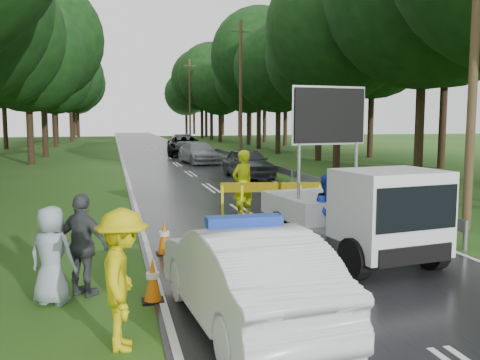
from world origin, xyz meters
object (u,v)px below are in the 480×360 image
object	(u,v)px
officer	(243,184)
queue_car_first	(248,163)
work_truck	(357,213)
civilian	(330,214)
police_sedan	(244,275)
queue_car_fourth	(183,142)
barrier	(271,193)
queue_car_second	(199,153)
queue_car_third	(184,146)

from	to	relation	value
officer	queue_car_first	distance (m)	11.07
work_truck	civilian	bearing A→B (deg)	116.72
police_sedan	queue_car_fourth	size ratio (longest dim) A/B	1.03
barrier	queue_car_second	world-z (taller)	queue_car_second
police_sedan	work_truck	size ratio (longest dim) A/B	0.94
police_sedan	civilian	world-z (taller)	civilian
work_truck	barrier	bearing A→B (deg)	91.03
civilian	queue_car_fourth	xyz separation A→B (m)	(1.87, 39.42, -0.17)
officer	queue_car_fourth	xyz separation A→B (m)	(2.76, 34.92, -0.30)
civilian	queue_car_second	xyz separation A→B (m)	(0.97, 24.21, -0.18)
barrier	queue_car_first	xyz separation A→B (m)	(2.30, 11.68, -0.15)
queue_car_first	queue_car_second	world-z (taller)	queue_car_first
civilian	officer	bearing A→B (deg)	79.62
police_sedan	queue_car_second	size ratio (longest dim) A/B	0.93
queue_car_first	queue_car_third	size ratio (longest dim) A/B	0.76
queue_car_fourth	queue_car_third	bearing A→B (deg)	-91.42
officer	civilian	world-z (taller)	officer
police_sedan	barrier	distance (m)	7.53
civilian	barrier	bearing A→B (deg)	73.24
officer	civilian	bearing A→B (deg)	74.26
work_truck	queue_car_second	size ratio (longest dim) A/B	1.00
work_truck	queue_car_first	size ratio (longest dim) A/B	1.10
queue_car_third	barrier	bearing A→B (deg)	-87.58
officer	queue_car_third	distance (m)	27.27
civilian	queue_car_fourth	bearing A→B (deg)	65.70
barrier	officer	world-z (taller)	officer
work_truck	queue_car_third	size ratio (longest dim) A/B	0.84
queue_car_second	work_truck	bearing A→B (deg)	-98.83
police_sedan	queue_car_fourth	bearing A→B (deg)	-101.83
work_truck	officer	world-z (taller)	work_truck
queue_car_fourth	queue_car_first	bearing A→B (deg)	-84.59
civilian	queue_car_third	world-z (taller)	civilian
queue_car_first	queue_car_fourth	size ratio (longest dim) A/B	1.00
police_sedan	queue_car_fourth	distance (m)	43.25
police_sedan	queue_car_second	xyz separation A→B (m)	(3.82, 27.79, -0.02)
officer	queue_car_fourth	bearing A→B (deg)	-121.46
police_sedan	queue_car_third	size ratio (longest dim) A/B	0.79
barrier	queue_car_fourth	bearing A→B (deg)	97.55
police_sedan	queue_car_third	world-z (taller)	queue_car_third
work_truck	queue_car_fourth	xyz separation A→B (m)	(1.48, 39.96, -0.27)
work_truck	barrier	size ratio (longest dim) A/B	1.71
barrier	queue_car_third	distance (m)	28.23
work_truck	officer	xyz separation A→B (m)	(-1.28, 5.04, 0.03)
work_truck	queue_car_first	bearing A→B (deg)	75.62
work_truck	queue_car_third	distance (m)	32.26
officer	police_sedan	bearing A→B (deg)	49.41
queue_car_second	queue_car_third	size ratio (longest dim) A/B	0.84
police_sedan	work_truck	bearing A→B (deg)	-142.43
police_sedan	queue_car_second	world-z (taller)	police_sedan
civilian	queue_car_third	bearing A→B (deg)	66.63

